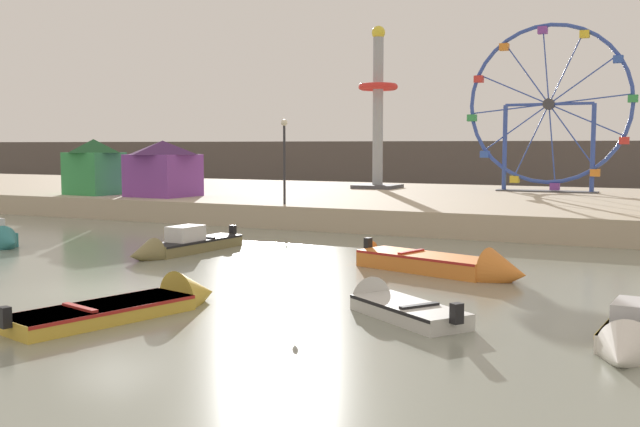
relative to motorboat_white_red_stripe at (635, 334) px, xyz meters
name	(u,v)px	position (x,y,z in m)	size (l,w,h in m)	color
ground_plane	(112,290)	(-13.51, -0.08, -0.25)	(240.00, 240.00, 0.00)	gray
quay_promenade	(419,203)	(-13.51, 26.86, 0.31)	(110.00, 23.37, 1.12)	#B7A88E
distant_town_skyline	(510,165)	(-13.51, 52.54, 1.95)	(140.00, 3.00, 4.40)	#564C47
motorboat_white_red_stripe	(635,334)	(0.00, 0.00, 0.00)	(1.58, 5.29, 1.21)	silver
motorboat_pale_grey	(389,305)	(-5.52, 0.63, -0.05)	(4.03, 3.29, 1.16)	silver
motorboat_orange_hull	(454,266)	(-5.61, 6.51, 0.04)	(6.00, 3.09, 1.41)	orange
motorboat_olive_wood	(180,246)	(-16.02, 6.46, 0.06)	(1.57, 5.92, 1.32)	olive
motorboat_mustard_yellow	(145,304)	(-10.89, -1.87, -0.05)	(2.83, 5.74, 1.39)	gold
ferris_wheel_blue_frame	(549,108)	(-6.99, 32.21, 6.09)	(10.18, 1.20, 10.39)	#334CA8
drop_tower_steel_tower	(378,113)	(-17.98, 31.29, 5.92)	(2.80, 2.80, 10.83)	#999EA3
carnival_booth_green_kiosk	(94,166)	(-30.65, 17.91, 2.57)	(3.40, 3.02, 3.27)	#33934C
carnival_booth_purple_stall	(163,167)	(-25.99, 18.41, 2.52)	(3.87, 3.70, 3.17)	purple
promenade_lamp_near	(284,149)	(-16.93, 16.25, 3.57)	(0.32, 0.32, 4.16)	#2D2D33
mooring_buoy_orange	(371,246)	(-9.79, 9.99, -0.03)	(0.44, 0.44, 0.44)	orange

